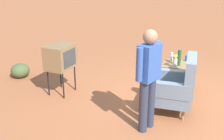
# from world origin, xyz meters

# --- Properties ---
(ground_plane) EXTENTS (60.00, 60.00, 0.00)m
(ground_plane) POSITION_xyz_m (0.00, 0.00, 0.00)
(ground_plane) COLOR #A05B38
(armchair) EXTENTS (0.78, 0.78, 1.06)m
(armchair) POSITION_xyz_m (0.19, -0.08, 0.50)
(armchair) COLOR #937047
(armchair) RESTS_ON ground
(side_table) EXTENTS (0.56, 0.56, 0.62)m
(side_table) POSITION_xyz_m (-0.72, -0.14, 0.53)
(side_table) COLOR black
(side_table) RESTS_ON ground
(tv_on_stand) EXTENTS (0.65, 0.51, 1.03)m
(tv_on_stand) POSITION_xyz_m (0.05, -2.40, 0.78)
(tv_on_stand) COLOR black
(tv_on_stand) RESTS_ON ground
(person_standing) EXTENTS (0.53, 0.35, 1.64)m
(person_standing) POSITION_xyz_m (0.90, -0.47, 0.94)
(person_standing) COLOR #2D3347
(person_standing) RESTS_ON ground
(bottle_wine_green) EXTENTS (0.07, 0.07, 0.32)m
(bottle_wine_green) POSITION_xyz_m (-0.61, -0.11, 0.78)
(bottle_wine_green) COLOR #1E5623
(bottle_wine_green) RESTS_ON side_table
(soda_can_blue) EXTENTS (0.07, 0.07, 0.12)m
(soda_can_blue) POSITION_xyz_m (-0.95, 0.02, 0.68)
(soda_can_blue) COLOR blue
(soda_can_blue) RESTS_ON side_table
(bottle_short_clear) EXTENTS (0.06, 0.06, 0.20)m
(bottle_short_clear) POSITION_xyz_m (-0.80, -0.28, 0.72)
(bottle_short_clear) COLOR silver
(bottle_short_clear) RESTS_ON side_table
(flower_vase) EXTENTS (0.15, 0.10, 0.27)m
(flower_vase) POSITION_xyz_m (-0.48, -0.18, 0.76)
(flower_vase) COLOR silver
(flower_vase) RESTS_ON side_table
(shrub_mid) EXTENTS (0.44, 0.44, 0.34)m
(shrub_mid) POSITION_xyz_m (-0.43, -3.74, 0.17)
(shrub_mid) COLOR #475B33
(shrub_mid) RESTS_ON ground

